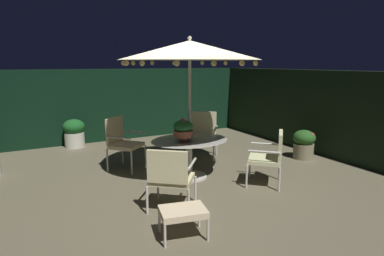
{
  "coord_description": "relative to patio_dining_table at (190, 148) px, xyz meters",
  "views": [
    {
      "loc": [
        -2.57,
        -5.14,
        2.12
      ],
      "look_at": [
        0.17,
        -0.03,
        0.96
      ],
      "focal_mm": 30.62,
      "sensor_mm": 36.0,
      "label": 1
    }
  ],
  "objects": [
    {
      "name": "ground_plane",
      "position": [
        -0.17,
        -0.06,
        -0.58
      ],
      "size": [
        7.68,
        7.98,
        0.02
      ],
      "primitive_type": "cube",
      "color": "brown"
    },
    {
      "name": "hedge_backdrop_rear",
      "position": [
        -0.17,
        3.78,
        0.41
      ],
      "size": [
        7.68,
        0.3,
        1.95
      ],
      "primitive_type": "cube",
      "color": "black",
      "rests_on": "ground_plane"
    },
    {
      "name": "hedge_backdrop_right",
      "position": [
        3.52,
        -0.06,
        0.41
      ],
      "size": [
        0.3,
        7.98,
        1.95
      ],
      "primitive_type": "cube",
      "color": "black",
      "rests_on": "ground_plane"
    },
    {
      "name": "patio_dining_table",
      "position": [
        0.0,
        0.0,
        0.0
      ],
      "size": [
        1.46,
        1.2,
        0.73
      ],
      "color": "silver",
      "rests_on": "ground_plane"
    },
    {
      "name": "patio_umbrella",
      "position": [
        0.0,
        -0.0,
        1.76
      ],
      "size": [
        2.52,
        2.52,
        2.57
      ],
      "color": "beige",
      "rests_on": "ground_plane"
    },
    {
      "name": "centerpiece_planter",
      "position": [
        -0.19,
        -0.1,
        0.4
      ],
      "size": [
        0.35,
        0.35,
        0.42
      ],
      "color": "#AA6844",
      "rests_on": "patio_dining_table"
    },
    {
      "name": "patio_chair_north",
      "position": [
        -0.97,
        1.09,
        0.04
      ],
      "size": [
        0.81,
        0.81,
        1.05
      ],
      "color": "beige",
      "rests_on": "ground_plane"
    },
    {
      "name": "patio_chair_northeast",
      "position": [
        -0.91,
        -1.13,
        -0.02
      ],
      "size": [
        0.84,
        0.83,
        0.95
      ],
      "color": "beige",
      "rests_on": "ground_plane"
    },
    {
      "name": "patio_chair_east",
      "position": [
        1.06,
        -1.0,
        -0.02
      ],
      "size": [
        0.82,
        0.82,
        0.96
      ],
      "color": "silver",
      "rests_on": "ground_plane"
    },
    {
      "name": "patio_chair_southeast",
      "position": [
        0.92,
        1.13,
        0.01
      ],
      "size": [
        0.85,
        0.84,
        1.01
      ],
      "color": "beige",
      "rests_on": "ground_plane"
    },
    {
      "name": "ottoman_footrest",
      "position": [
        -1.08,
        -1.87,
        -0.25
      ],
      "size": [
        0.63,
        0.51,
        0.37
      ],
      "color": "silver",
      "rests_on": "ground_plane"
    },
    {
      "name": "potted_plant_back_center",
      "position": [
        2.83,
        -0.11,
        -0.22
      ],
      "size": [
        0.49,
        0.49,
        0.65
      ],
      "color": "#7C7356",
      "rests_on": "ground_plane"
    },
    {
      "name": "potted_plant_right_far",
      "position": [
        -1.55,
        3.38,
        -0.19
      ],
      "size": [
        0.54,
        0.54,
        0.72
      ],
      "color": "beige",
      "rests_on": "ground_plane"
    }
  ]
}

